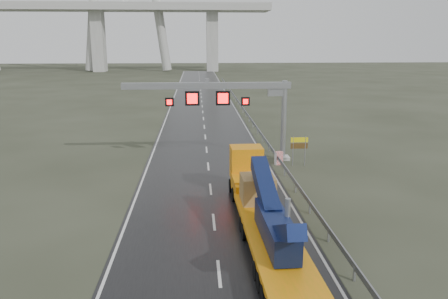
{
  "coord_description": "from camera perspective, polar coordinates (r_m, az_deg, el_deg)",
  "views": [
    {
      "loc": [
        -0.93,
        -20.4,
        10.6
      ],
      "look_at": [
        0.94,
        9.24,
        3.2
      ],
      "focal_mm": 35.0,
      "sensor_mm": 36.0,
      "label": 1
    }
  ],
  "objects": [
    {
      "name": "exit_sign_pair",
      "position": [
        38.35,
        9.79,
        0.52
      ],
      "size": [
        1.5,
        0.09,
        2.57
      ],
      "rotation": [
        0.0,
        0.0,
        0.01
      ],
      "color": "gray",
      "rests_on": "ground"
    },
    {
      "name": "guardrail",
      "position": [
        51.84,
        4.25,
        2.95
      ],
      "size": [
        0.2,
        140.0,
        1.4
      ],
      "primitive_type": null,
      "color": "gray",
      "rests_on": "ground"
    },
    {
      "name": "sign_gantry",
      "position": [
        38.83,
        0.9,
        6.61
      ],
      "size": [
        14.9,
        1.2,
        7.42
      ],
      "color": "#A4A39F",
      "rests_on": "ground"
    },
    {
      "name": "ground",
      "position": [
        23.01,
        -0.92,
        -13.45
      ],
      "size": [
        400.0,
        400.0,
        0.0
      ],
      "primitive_type": "plane",
      "color": "#2F3323",
      "rests_on": "ground"
    },
    {
      "name": "heavy_haul_truck",
      "position": [
        25.7,
        4.78,
        -6.66
      ],
      "size": [
        2.9,
        17.15,
        4.01
      ],
      "rotation": [
        0.0,
        0.0,
        0.02
      ],
      "color": "orange",
      "rests_on": "ground"
    },
    {
      "name": "road",
      "position": [
        61.32,
        -2.7,
        4.04
      ],
      "size": [
        11.0,
        200.0,
        0.02
      ],
      "primitive_type": "cube",
      "color": "black",
      "rests_on": "ground"
    },
    {
      "name": "striped_barrier",
      "position": [
        38.72,
        7.16,
        -1.11
      ],
      "size": [
        0.78,
        0.62,
        1.16
      ],
      "primitive_type": "cube",
      "rotation": [
        0.0,
        0.0,
        0.43
      ],
      "color": "red",
      "rests_on": "ground"
    }
  ]
}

